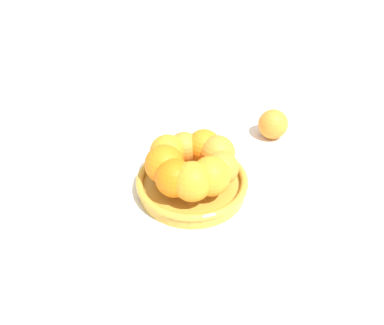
% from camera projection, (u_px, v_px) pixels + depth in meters
% --- Properties ---
extents(ground_plane, '(4.00, 4.00, 0.00)m').
position_uv_depth(ground_plane, '(192.00, 189.00, 0.82)').
color(ground_plane, silver).
extents(fruit_bowl, '(0.24, 0.24, 0.04)m').
position_uv_depth(fruit_bowl, '(192.00, 183.00, 0.81)').
color(fruit_bowl, gold).
rests_on(fruit_bowl, ground_plane).
extents(orange_pile, '(0.20, 0.20, 0.08)m').
position_uv_depth(orange_pile, '(192.00, 163.00, 0.77)').
color(orange_pile, orange).
rests_on(orange_pile, fruit_bowl).
extents(stray_orange, '(0.08, 0.08, 0.08)m').
position_uv_depth(stray_orange, '(273.00, 124.00, 0.96)').
color(stray_orange, orange).
rests_on(stray_orange, ground_plane).
extents(napkin_folded, '(0.16, 0.16, 0.01)m').
position_uv_depth(napkin_folded, '(68.00, 171.00, 0.86)').
color(napkin_folded, silver).
rests_on(napkin_folded, ground_plane).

